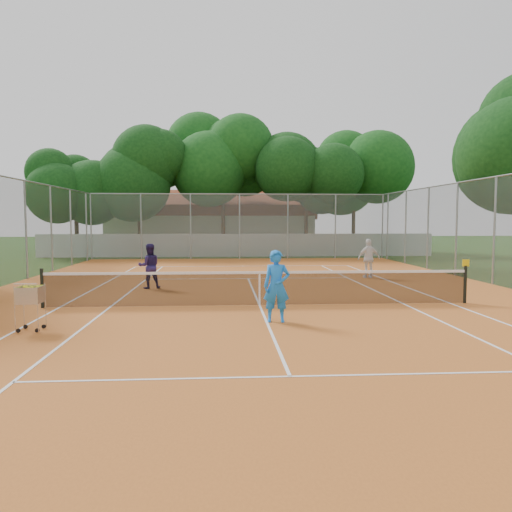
{
  "coord_description": "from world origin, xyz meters",
  "views": [
    {
      "loc": [
        -1.01,
        -13.81,
        2.41
      ],
      "look_at": [
        0.0,
        1.5,
        1.3
      ],
      "focal_mm": 35.0,
      "sensor_mm": 36.0,
      "label": 1
    }
  ],
  "objects": [
    {
      "name": "ground",
      "position": [
        0.0,
        0.0,
        0.0
      ],
      "size": [
        120.0,
        120.0,
        0.0
      ],
      "primitive_type": "plane",
      "color": "#18380F",
      "rests_on": "ground"
    },
    {
      "name": "court_pad",
      "position": [
        0.0,
        0.0,
        0.01
      ],
      "size": [
        18.0,
        34.0,
        0.02
      ],
      "primitive_type": "cube",
      "color": "#BE6425",
      "rests_on": "ground"
    },
    {
      "name": "court_lines",
      "position": [
        0.0,
        0.0,
        0.02
      ],
      "size": [
        10.98,
        23.78,
        0.01
      ],
      "primitive_type": "cube",
      "color": "white",
      "rests_on": "court_pad"
    },
    {
      "name": "tennis_net",
      "position": [
        0.0,
        0.0,
        0.51
      ],
      "size": [
        11.88,
        0.1,
        0.98
      ],
      "primitive_type": "cube",
      "color": "black",
      "rests_on": "court_pad"
    },
    {
      "name": "perimeter_fence",
      "position": [
        0.0,
        0.0,
        2.0
      ],
      "size": [
        18.0,
        34.0,
        4.0
      ],
      "primitive_type": "cube",
      "color": "slate",
      "rests_on": "ground"
    },
    {
      "name": "boundary_wall",
      "position": [
        0.0,
        19.0,
        0.75
      ],
      "size": [
        26.0,
        0.3,
        1.5
      ],
      "primitive_type": "cube",
      "color": "silver",
      "rests_on": "ground"
    },
    {
      "name": "clubhouse",
      "position": [
        -2.0,
        29.0,
        2.2
      ],
      "size": [
        16.4,
        9.0,
        4.4
      ],
      "primitive_type": "cube",
      "color": "beige",
      "rests_on": "ground"
    },
    {
      "name": "tropical_trees",
      "position": [
        0.0,
        22.0,
        5.0
      ],
      "size": [
        29.0,
        19.0,
        10.0
      ],
      "primitive_type": "cube",
      "color": "black",
      "rests_on": "ground"
    },
    {
      "name": "player_near",
      "position": [
        0.23,
        -2.28,
        0.86
      ],
      "size": [
        0.64,
        0.44,
        1.69
      ],
      "primitive_type": "imported",
      "rotation": [
        0.0,
        0.0,
        -0.06
      ],
      "color": "blue",
      "rests_on": "court_pad"
    },
    {
      "name": "player_far_left",
      "position": [
        -3.59,
        3.7,
        0.81
      ],
      "size": [
        0.89,
        0.77,
        1.57
      ],
      "primitive_type": "imported",
      "rotation": [
        0.0,
        0.0,
        3.4
      ],
      "color": "#22184A",
      "rests_on": "court_pad"
    },
    {
      "name": "player_far_right",
      "position": [
        5.0,
        6.37,
        0.83
      ],
      "size": [
        0.99,
        0.5,
        1.62
      ],
      "primitive_type": "imported",
      "rotation": [
        0.0,
        0.0,
        3.25
      ],
      "color": "silver",
      "rests_on": "court_pad"
    },
    {
      "name": "ball_hopper",
      "position": [
        -5.15,
        -2.92,
        0.55
      ],
      "size": [
        0.61,
        0.61,
        1.06
      ],
      "primitive_type": "cube",
      "rotation": [
        0.0,
        0.0,
        0.2
      ],
      "color": "silver",
      "rests_on": "court_pad"
    }
  ]
}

